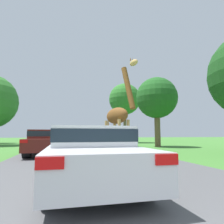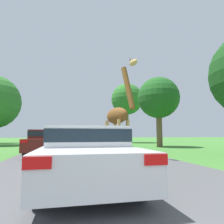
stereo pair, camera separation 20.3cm
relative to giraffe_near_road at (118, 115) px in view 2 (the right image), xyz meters
name	(u,v)px [view 2 (the right image)]	position (x,y,z in m)	size (l,w,h in m)	color
road	(75,142)	(-1.56, 19.74, -2.19)	(7.56, 120.00, 0.00)	#4C4C4F
giraffe_near_road	(118,115)	(0.00, 0.00, 0.00)	(1.30, 2.70, 4.96)	tan
car_lead_maroon	(85,152)	(-2.21, -5.36, -1.48)	(1.87, 4.69, 1.31)	silver
car_queue_right	(61,137)	(-3.42, 15.60, -1.40)	(1.94, 4.63, 1.48)	navy
car_queue_left	(102,140)	(0.14, 6.14, -1.54)	(1.76, 4.11, 1.21)	maroon
car_far_ahead	(59,138)	(-3.44, 9.94, -1.41)	(1.72, 4.20, 1.48)	silver
car_verge_right	(47,141)	(-3.78, 1.69, -1.44)	(1.90, 4.50, 1.40)	#561914
car_rear_follower	(104,138)	(1.34, 11.74, -1.48)	(1.79, 3.93, 1.34)	#144C28
tree_right_cluster	(158,98)	(5.85, 7.26, 2.44)	(3.97, 3.97, 6.67)	brown
tree_mid_field	(127,99)	(5.68, 17.18, 4.05)	(4.55, 4.55, 8.55)	brown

